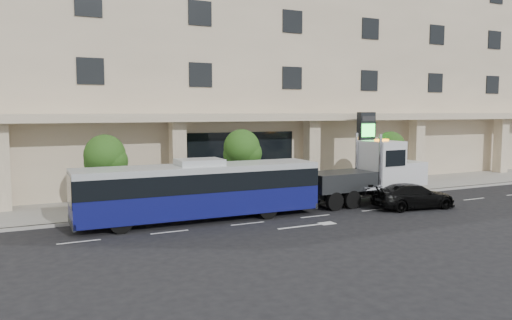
{
  "coord_description": "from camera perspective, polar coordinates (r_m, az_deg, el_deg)",
  "views": [
    {
      "loc": [
        -14.35,
        -23.67,
        5.57
      ],
      "look_at": [
        -1.82,
        2.0,
        2.8
      ],
      "focal_mm": 35.0,
      "sensor_mm": 36.0,
      "label": 1
    }
  ],
  "objects": [
    {
      "name": "convention_center",
      "position": [
        41.87,
        -5.95,
        11.55
      ],
      "size": [
        60.0,
        17.6,
        20.0
      ],
      "color": "tan",
      "rests_on": "ground"
    },
    {
      "name": "tow_truck",
      "position": [
        31.36,
        12.97,
        -1.59
      ],
      "size": [
        9.37,
        2.68,
        4.26
      ],
      "rotation": [
        0.0,
        0.0,
        0.05
      ],
      "color": "#2D3033",
      "rests_on": "ground"
    },
    {
      "name": "tree_right",
      "position": [
        36.33,
        15.16,
        1.35
      ],
      "size": [
        2.1,
        2.0,
        4.04
      ],
      "color": "#422B19",
      "rests_on": "sidewalk"
    },
    {
      "name": "ground",
      "position": [
        28.23,
        5.14,
        -5.85
      ],
      "size": [
        120.0,
        120.0,
        0.0
      ],
      "primitive_type": "plane",
      "color": "black",
      "rests_on": "ground"
    },
    {
      "name": "signage_pylon",
      "position": [
        35.77,
        12.43,
        1.12
      ],
      "size": [
        1.38,
        0.6,
        5.39
      ],
      "rotation": [
        0.0,
        0.0,
        0.07
      ],
      "color": "black",
      "rests_on": "sidewalk"
    },
    {
      "name": "tree_mid",
      "position": [
        30.03,
        -1.6,
        1.13
      ],
      "size": [
        2.28,
        2.2,
        4.38
      ],
      "color": "#422B19",
      "rests_on": "sidewalk"
    },
    {
      "name": "tree_left",
      "position": [
        27.72,
        -16.83,
        0.22
      ],
      "size": [
        2.27,
        2.2,
        4.22
      ],
      "color": "#422B19",
      "rests_on": "sidewalk"
    },
    {
      "name": "sidewalk",
      "position": [
        32.53,
        0.57,
        -4.18
      ],
      "size": [
        120.0,
        6.0,
        0.15
      ],
      "primitive_type": "cube",
      "color": "gray",
      "rests_on": "ground"
    },
    {
      "name": "black_sedan",
      "position": [
        30.22,
        17.52,
        -3.95
      ],
      "size": [
        5.2,
        2.69,
        1.44
      ],
      "primitive_type": "imported",
      "rotation": [
        0.0,
        0.0,
        1.43
      ],
      "color": "black",
      "rests_on": "ground"
    },
    {
      "name": "curb",
      "position": [
        29.92,
        3.15,
        -5.05
      ],
      "size": [
        120.0,
        0.3,
        0.15
      ],
      "primitive_type": "cube",
      "color": "gray",
      "rests_on": "ground"
    },
    {
      "name": "city_bus",
      "position": [
        25.65,
        -6.46,
        -3.36
      ],
      "size": [
        12.58,
        2.88,
        3.18
      ],
      "rotation": [
        0.0,
        0.0,
        -0.02
      ],
      "color": "black",
      "rests_on": "ground"
    }
  ]
}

